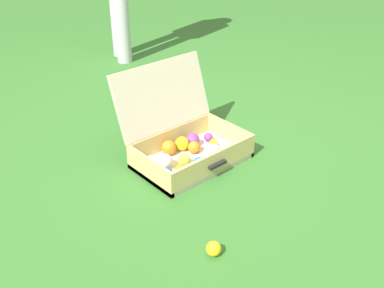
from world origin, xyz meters
name	(u,v)px	position (x,y,z in m)	size (l,w,h in m)	color
ground_plane	(197,169)	(0.00, 0.00, 0.00)	(16.00, 16.00, 0.00)	#336B28
open_suitcase	(183,142)	(0.01, 0.13, 0.10)	(0.58, 0.51, 0.48)	beige
stray_ball_on_grass	(214,249)	(-0.37, -0.51, 0.03)	(0.06, 0.06, 0.06)	yellow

